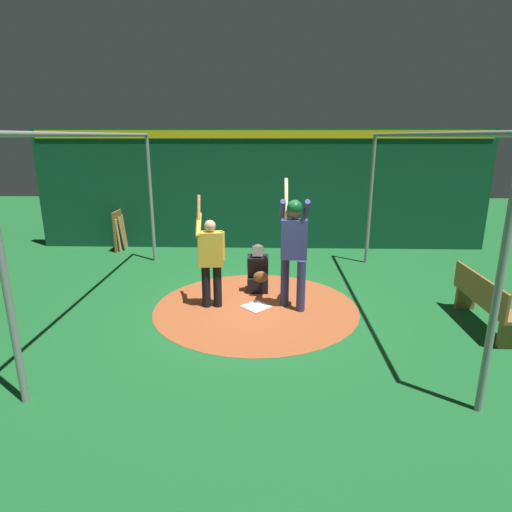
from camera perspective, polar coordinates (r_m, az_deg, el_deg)
The scene contains 10 objects.
ground_plane at distance 7.55m, azimuth 0.00°, elevation -6.94°, with size 27.91×27.91×0.00m, color #195B28.
dirt_circle at distance 7.55m, azimuth 0.00°, elevation -6.92°, with size 3.62×3.62×0.01m, color #9E4C28.
home_plate at distance 7.55m, azimuth 0.00°, elevation -6.86°, with size 0.42×0.42×0.01m, color white.
batter at distance 7.18m, azimuth 5.12°, elevation 1.80°, with size 0.68×0.49×2.24m.
catcher at distance 8.16m, azimuth 0.29°, elevation -2.34°, with size 0.58×0.40×0.96m.
visitor at distance 7.34m, azimuth -6.17°, elevation -0.21°, with size 0.54×0.52×1.96m.
back_wall at distance 11.26m, azimuth 0.67°, elevation 9.03°, with size 0.22×11.91×3.13m.
cage_frame at distance 7.01m, azimuth 0.00°, elevation 9.15°, with size 5.77×5.22×3.00m.
bat_rack at distance 11.89m, azimuth -17.83°, elevation 3.32°, with size 0.94×0.22×1.05m.
bench at distance 7.58m, azimuth 28.54°, elevation -5.31°, with size 1.67×0.36×0.85m.
Camera 1 is at (6.95, 0.22, 2.94)m, focal length 29.48 mm.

